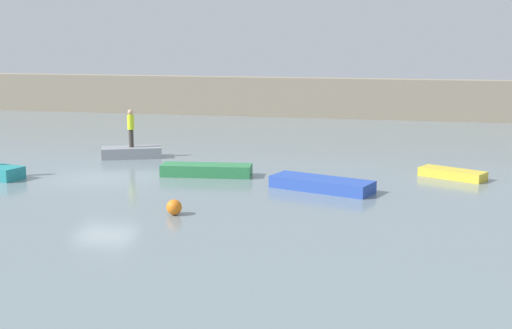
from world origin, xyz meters
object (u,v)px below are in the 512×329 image
(rowboat_green, at_px, (206,170))
(person_hiviz_shirt, at_px, (131,126))
(rowboat_grey, at_px, (132,152))
(rowboat_blue, at_px, (322,184))
(rowboat_yellow, at_px, (452,174))
(mooring_buoy, at_px, (174,207))

(rowboat_green, height_order, person_hiviz_shirt, person_hiviz_shirt)
(rowboat_grey, bearing_deg, person_hiviz_shirt, 75.20)
(rowboat_blue, xyz_separation_m, rowboat_yellow, (4.96, 3.33, -0.05))
(rowboat_green, distance_m, mooring_buoy, 6.38)
(rowboat_green, xyz_separation_m, rowboat_blue, (5.00, -1.65, -0.02))
(rowboat_blue, relative_size, person_hiviz_shirt, 2.18)
(rowboat_green, bearing_deg, rowboat_grey, 138.07)
(rowboat_grey, distance_m, rowboat_green, 5.77)
(rowboat_blue, distance_m, rowboat_yellow, 5.97)
(mooring_buoy, bearing_deg, rowboat_grey, 118.98)
(mooring_buoy, bearing_deg, rowboat_blue, 47.68)
(person_hiviz_shirt, bearing_deg, rowboat_blue, -27.55)
(rowboat_blue, distance_m, person_hiviz_shirt, 10.98)
(rowboat_yellow, xyz_separation_m, person_hiviz_shirt, (-14.62, 1.71, 1.33))
(rowboat_grey, relative_size, rowboat_green, 0.74)
(person_hiviz_shirt, relative_size, mooring_buoy, 3.49)
(rowboat_yellow, relative_size, mooring_buoy, 5.17)
(rowboat_blue, distance_m, mooring_buoy, 6.35)
(rowboat_grey, height_order, rowboat_blue, rowboat_grey)
(rowboat_blue, bearing_deg, person_hiviz_shirt, 171.78)
(person_hiviz_shirt, distance_m, mooring_buoy, 11.20)
(rowboat_grey, height_order, person_hiviz_shirt, person_hiviz_shirt)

